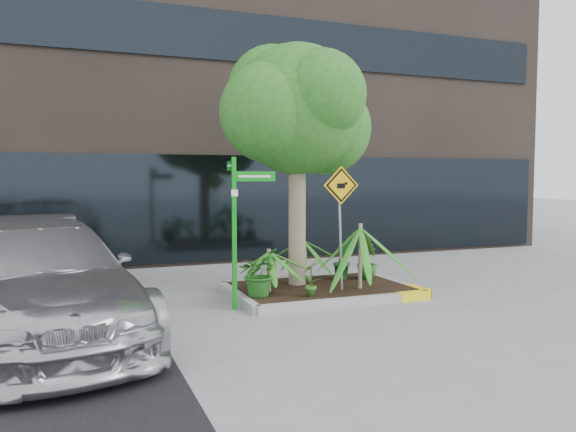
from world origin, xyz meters
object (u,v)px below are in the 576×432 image
object	(u,v)px
parked_car	(39,280)
cattle_sign	(341,206)
street_sign_post	(237,216)
tree	(297,110)

from	to	relation	value
parked_car	cattle_sign	size ratio (longest dim) A/B	2.45
street_sign_post	tree	bearing A→B (deg)	39.44
tree	parked_car	distance (m)	5.33
street_sign_post	cattle_sign	world-z (taller)	street_sign_post
tree	cattle_sign	bearing A→B (deg)	-56.07
tree	street_sign_post	xyz separation A→B (m)	(-1.43, -0.91, -1.87)
street_sign_post	cattle_sign	bearing A→B (deg)	10.81
tree	street_sign_post	bearing A→B (deg)	-147.50
cattle_sign	street_sign_post	bearing A→B (deg)	-176.06
parked_car	street_sign_post	distance (m)	3.10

